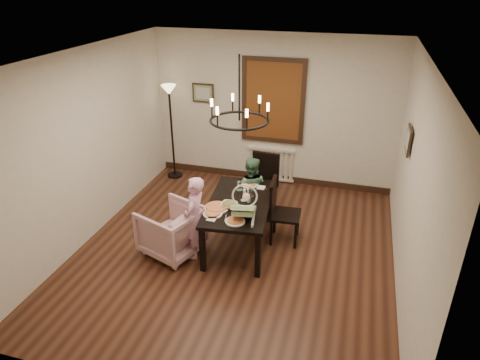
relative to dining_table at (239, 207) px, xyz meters
The scene contains 17 objects.
room_shell 0.77m from the dining_table, 94.50° to the left, with size 4.51×5.00×2.81m.
dining_table is the anchor object (origin of this frame).
chair_far 0.98m from the dining_table, 83.75° to the left, with size 0.46×0.46×1.05m, color black, non-canonical shape.
chair_right 0.71m from the dining_table, 24.39° to the left, with size 0.44×0.44×1.00m, color black, non-canonical shape.
armchair 1.03m from the dining_table, 153.16° to the right, with size 0.78×0.80×0.72m, color #C6989F.
elderly_woman 0.69m from the dining_table, 140.29° to the right, with size 0.37×0.25×1.03m, color #E7A3CB.
seated_man 0.73m from the dining_table, 91.25° to the left, with size 0.45×0.35×0.93m, color #467556.
baby_bouncer 0.50m from the dining_table, 66.29° to the right, with size 0.37×0.50×0.33m, color #B8DB97, non-canonical shape.
salad_bowl 0.24m from the dining_table, 116.35° to the right, with size 0.28×0.28×0.07m, color white.
pizza_platter 0.39m from the dining_table, 131.83° to the right, with size 0.35×0.35×0.04m, color tan.
drinking_glass 0.20m from the dining_table, ahead, with size 0.06×0.06×0.13m, color silver.
window_blinds 2.45m from the dining_table, 90.32° to the left, with size 1.00×0.03×1.40m, color brown.
radiator 2.29m from the dining_table, 90.32° to the left, with size 0.92×0.12×0.62m, color silver, non-canonical shape.
picture_back 2.83m from the dining_table, 121.04° to the left, with size 0.42×0.03×0.36m, color black.
picture_right 2.51m from the dining_table, 17.53° to the left, with size 0.42×0.03×0.36m, color black.
floor_lamp 2.74m from the dining_table, 134.53° to the left, with size 0.30×0.30×1.80m, color black, non-canonical shape.
chandelier 1.31m from the dining_table, 79.38° to the left, with size 0.80×0.80×0.04m, color black.
Camera 1 is at (1.51, -4.98, 3.72)m, focal length 32.00 mm.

